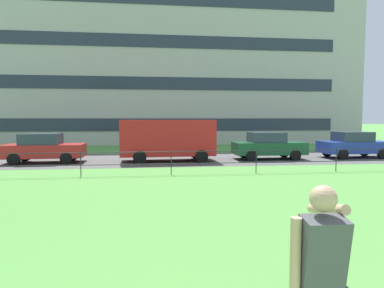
% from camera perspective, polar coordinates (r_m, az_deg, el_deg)
% --- Properties ---
extents(street_strip, '(80.00, 6.49, 0.01)m').
position_cam_1_polar(street_strip, '(18.99, -4.49, -2.61)').
color(street_strip, '#565454').
rests_on(street_strip, ground).
extents(park_fence, '(28.88, 0.04, 1.00)m').
position_cam_1_polar(park_fence, '(13.63, -3.61, -2.52)').
color(park_fence, '#232328').
rests_on(park_fence, ground).
extents(person_thrower, '(0.52, 0.77, 1.74)m').
position_cam_1_polar(person_thrower, '(3.16, 21.17, -21.00)').
color(person_thrower, '#383842').
rests_on(person_thrower, ground).
extents(car_red_far_left, '(4.06, 1.92, 1.54)m').
position_cam_1_polar(car_red_far_left, '(18.92, -24.15, -0.64)').
color(car_red_far_left, red).
rests_on(car_red_far_left, ground).
extents(panel_van_right, '(5.07, 2.24, 2.24)m').
position_cam_1_polar(panel_van_right, '(17.97, -4.18, 1.05)').
color(panel_van_right, red).
rests_on(panel_van_right, ground).
extents(car_dark_green_left, '(4.01, 1.84, 1.54)m').
position_cam_1_polar(car_dark_green_left, '(19.33, 12.97, -0.28)').
color(car_dark_green_left, '#194C2D').
rests_on(car_dark_green_left, ground).
extents(car_blue_far_right, '(4.05, 1.90, 1.54)m').
position_cam_1_polar(car_blue_far_right, '(21.81, 26.09, -0.10)').
color(car_blue_far_right, '#233899').
rests_on(car_blue_far_right, ground).
extents(apartment_building_background, '(40.21, 15.33, 14.83)m').
position_cam_1_polar(apartment_building_background, '(37.21, -7.23, 12.19)').
color(apartment_building_background, '#B7B2AD').
rests_on(apartment_building_background, ground).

